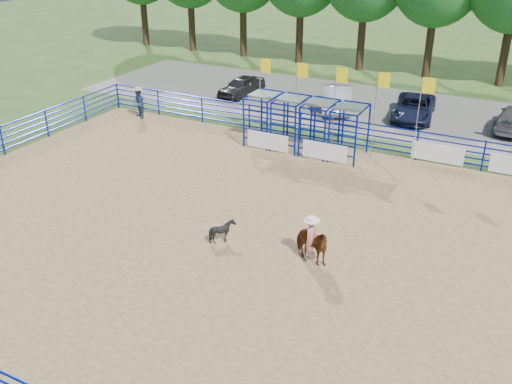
# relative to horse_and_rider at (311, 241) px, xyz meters

# --- Properties ---
(ground) EXTENTS (120.00, 120.00, 0.00)m
(ground) POSITION_rel_horse_and_rider_xyz_m (-1.93, 0.59, -0.82)
(ground) COLOR #405E25
(ground) RESTS_ON ground
(arena_dirt) EXTENTS (30.00, 20.00, 0.02)m
(arena_dirt) POSITION_rel_horse_and_rider_xyz_m (-1.93, 0.59, -0.81)
(arena_dirt) COLOR #A47F52
(arena_dirt) RESTS_ON ground
(gravel_strip) EXTENTS (40.00, 10.00, 0.01)m
(gravel_strip) POSITION_rel_horse_and_rider_xyz_m (-1.93, 17.59, -0.82)
(gravel_strip) COLOR gray
(gravel_strip) RESTS_ON ground
(horse_and_rider) EXTENTS (1.75, 1.25, 2.33)m
(horse_and_rider) POSITION_rel_horse_and_rider_xyz_m (0.00, 0.00, 0.00)
(horse_and_rider) COLOR brown
(horse_and_rider) RESTS_ON arena_dirt
(calf) EXTENTS (0.84, 0.75, 0.88)m
(calf) POSITION_rel_horse_and_rider_xyz_m (-3.27, -0.25, -0.36)
(calf) COLOR black
(calf) RESTS_ON arena_dirt
(spectator_cowboy) EXTENTS (1.03, 0.96, 1.76)m
(spectator_cowboy) POSITION_rel_horse_and_rider_xyz_m (-14.57, 9.61, 0.08)
(spectator_cowboy) COLOR navy
(spectator_cowboy) RESTS_ON arena_dirt
(car_a) EXTENTS (2.10, 3.92, 1.27)m
(car_a) POSITION_rel_horse_and_rider_xyz_m (-11.48, 16.24, -0.18)
(car_a) COLOR black
(car_a) RESTS_ON gravel_strip
(car_b) EXTENTS (3.24, 5.04, 1.57)m
(car_b) POSITION_rel_horse_and_rider_xyz_m (-5.06, 16.30, -0.03)
(car_b) COLOR gray
(car_b) RESTS_ON gravel_strip
(car_c) EXTENTS (2.74, 4.94, 1.31)m
(car_c) POSITION_rel_horse_and_rider_xyz_m (-0.51, 16.80, -0.16)
(car_c) COLOR #141833
(car_c) RESTS_ON gravel_strip
(perimeter_fence) EXTENTS (30.10, 20.10, 1.50)m
(perimeter_fence) POSITION_rel_horse_and_rider_xyz_m (-1.93, 0.59, -0.07)
(perimeter_fence) COLOR #06188F
(perimeter_fence) RESTS_ON ground
(chute_assembly) EXTENTS (19.32, 2.41, 4.20)m
(chute_assembly) POSITION_rel_horse_and_rider_xyz_m (-3.83, 9.43, 0.44)
(chute_assembly) COLOR #06188F
(chute_assembly) RESTS_ON ground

